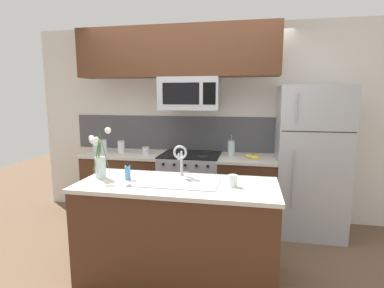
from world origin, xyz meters
TOP-DOWN VIEW (x-y plane):
  - ground_plane at (0.00, 0.00)m, footprint 10.00×10.00m
  - rear_partition at (0.30, 1.28)m, footprint 5.20×0.10m
  - splash_band at (0.00, 1.22)m, footprint 3.52×0.01m
  - back_counter_left at (-0.90, 0.90)m, footprint 1.06×0.65m
  - back_counter_right at (0.73, 0.90)m, footprint 0.72×0.65m
  - stove_range at (0.00, 0.90)m, footprint 0.76×0.64m
  - microwave at (0.00, 0.88)m, footprint 0.74×0.40m
  - upper_cabinet_band at (-0.17, 0.85)m, footprint 2.49×0.34m
  - refrigerator at (1.47, 0.92)m, footprint 0.79×0.74m
  - storage_jar_tall at (-1.31, 0.88)m, footprint 0.10×0.10m
  - storage_jar_medium at (-1.20, 0.87)m, footprint 0.09×0.09m
  - storage_jar_short at (-0.96, 0.90)m, footprint 0.09×0.09m
  - storage_jar_squat at (-0.60, 0.88)m, footprint 0.09×0.09m
  - banana_bunch at (0.79, 0.84)m, footprint 0.19×0.15m
  - french_press at (0.52, 0.96)m, footprint 0.09×0.09m
  - island_counter at (0.13, -0.35)m, footprint 1.76×0.75m
  - kitchen_sink at (0.12, -0.35)m, footprint 0.76×0.39m
  - sink_faucet at (0.12, -0.16)m, footprint 0.14×0.14m
  - dish_soap_bottle at (-0.34, -0.34)m, footprint 0.06×0.05m
  - drinking_glass at (0.62, -0.36)m, footprint 0.07×0.07m
  - flower_vase at (-0.61, -0.33)m, footprint 0.23×0.15m

SIDE VIEW (x-z plane):
  - ground_plane at x=0.00m, z-range 0.00..0.00m
  - island_counter at x=0.13m, z-range 0.00..0.91m
  - back_counter_left at x=-0.90m, z-range 0.00..0.91m
  - back_counter_right at x=0.73m, z-range 0.00..0.91m
  - stove_range at x=0.00m, z-range 0.00..0.93m
  - kitchen_sink at x=0.12m, z-range 0.76..0.92m
  - refrigerator at x=1.47m, z-range 0.00..1.79m
  - banana_bunch at x=0.79m, z-range 0.89..0.97m
  - storage_jar_squat at x=-0.60m, z-range 0.91..1.00m
  - drinking_glass at x=0.62m, z-range 0.91..1.01m
  - dish_soap_bottle at x=-0.34m, z-range 0.90..1.06m
  - storage_jar_short at x=-0.96m, z-range 0.91..1.07m
  - storage_jar_medium at x=-1.20m, z-range 0.91..1.08m
  - storage_jar_tall at x=-1.31m, z-range 0.91..1.11m
  - french_press at x=0.52m, z-range 0.88..1.14m
  - flower_vase at x=-0.61m, z-range 0.83..1.31m
  - sink_faucet at x=0.12m, z-range 0.95..1.26m
  - splash_band at x=0.00m, z-range 0.91..1.39m
  - rear_partition at x=0.30m, z-range 0.00..2.60m
  - microwave at x=0.00m, z-range 1.50..1.90m
  - upper_cabinet_band at x=-0.17m, z-range 1.90..2.50m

